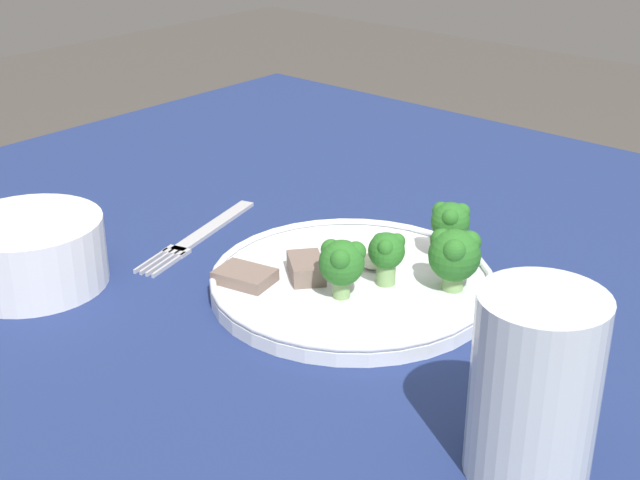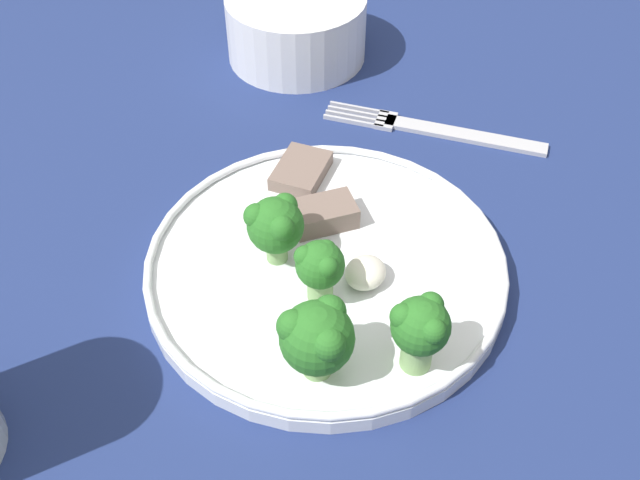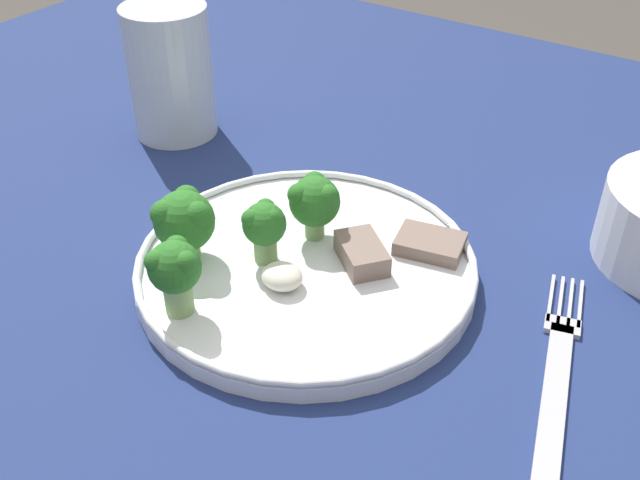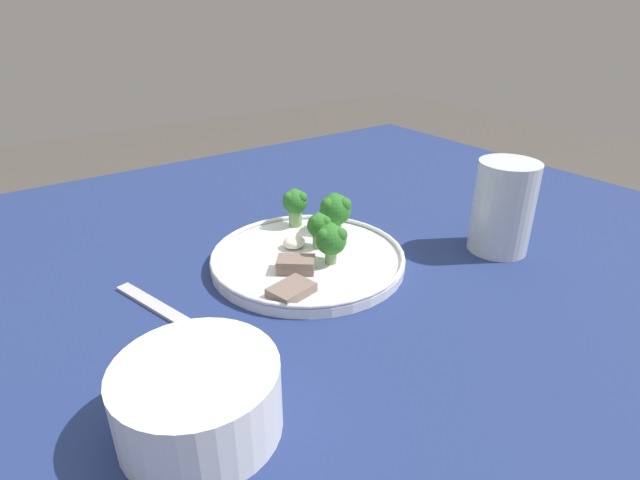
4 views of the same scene
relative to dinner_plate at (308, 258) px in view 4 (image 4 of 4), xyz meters
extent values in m
cube|color=navy|center=(-0.02, 0.01, -0.02)|extent=(1.24, 1.08, 0.03)
cylinder|color=brown|center=(-0.58, -0.47, -0.38)|extent=(0.06, 0.06, 0.69)
cylinder|color=white|center=(0.00, 0.00, 0.00)|extent=(0.25, 0.25, 0.01)
torus|color=white|center=(0.00, 0.00, 0.01)|extent=(0.25, 0.25, 0.01)
cube|color=#B2B2B7|center=(0.20, -0.02, -0.01)|extent=(0.05, 0.14, 0.00)
cube|color=#B2B2B7|center=(0.18, 0.05, -0.01)|extent=(0.03, 0.02, 0.00)
cube|color=#B2B2B7|center=(0.18, 0.08, -0.01)|extent=(0.02, 0.05, 0.00)
cube|color=#B2B2B7|center=(0.17, 0.08, -0.01)|extent=(0.02, 0.05, 0.00)
cube|color=#B2B2B7|center=(0.17, 0.08, -0.01)|extent=(0.02, 0.05, 0.00)
cube|color=#B2B2B7|center=(0.16, 0.07, -0.01)|extent=(0.02, 0.05, 0.00)
cylinder|color=white|center=(0.23, 0.18, 0.02)|extent=(0.13, 0.13, 0.06)
cylinder|color=silver|center=(0.23, 0.18, 0.02)|extent=(0.11, 0.11, 0.05)
cylinder|color=silver|center=(-0.24, 0.12, 0.05)|extent=(0.08, 0.08, 0.12)
cylinder|color=silver|center=(-0.24, 0.12, 0.03)|extent=(0.07, 0.07, 0.07)
cylinder|color=#7FA866|center=(-0.01, 0.03, 0.01)|extent=(0.01, 0.01, 0.02)
sphere|color=#286B23|center=(-0.01, 0.03, 0.04)|extent=(0.04, 0.04, 0.04)
sphere|color=#286B23|center=(0.00, 0.03, 0.04)|extent=(0.02, 0.02, 0.02)
sphere|color=#286B23|center=(-0.02, 0.04, 0.04)|extent=(0.02, 0.02, 0.02)
sphere|color=#286B23|center=(-0.02, 0.02, 0.04)|extent=(0.02, 0.02, 0.02)
cylinder|color=#7FA866|center=(-0.04, -0.09, 0.02)|extent=(0.02, 0.02, 0.02)
sphere|color=#286B23|center=(-0.04, -0.09, 0.04)|extent=(0.04, 0.04, 0.04)
sphere|color=#286B23|center=(-0.03, -0.09, 0.05)|extent=(0.02, 0.02, 0.02)
sphere|color=#286B23|center=(-0.05, -0.08, 0.05)|extent=(0.02, 0.02, 0.02)
sphere|color=#286B23|center=(-0.05, -0.10, 0.05)|extent=(0.02, 0.02, 0.02)
cylinder|color=#7FA866|center=(-0.03, -0.01, 0.01)|extent=(0.02, 0.02, 0.02)
sphere|color=#286B23|center=(-0.03, -0.01, 0.03)|extent=(0.03, 0.03, 0.03)
sphere|color=#286B23|center=(-0.02, -0.01, 0.04)|extent=(0.01, 0.01, 0.01)
sphere|color=#286B23|center=(-0.03, 0.00, 0.04)|extent=(0.01, 0.01, 0.01)
sphere|color=#286B23|center=(-0.03, -0.02, 0.04)|extent=(0.01, 0.01, 0.01)
cylinder|color=#7FA866|center=(-0.08, -0.04, 0.01)|extent=(0.02, 0.02, 0.02)
sphere|color=#286B23|center=(-0.08, -0.04, 0.04)|extent=(0.04, 0.04, 0.04)
sphere|color=#286B23|center=(-0.06, -0.04, 0.05)|extent=(0.02, 0.02, 0.02)
sphere|color=#286B23|center=(-0.08, -0.03, 0.05)|extent=(0.02, 0.02, 0.02)
sphere|color=#286B23|center=(-0.08, -0.05, 0.05)|extent=(0.02, 0.02, 0.02)
cube|color=#756056|center=(0.07, 0.07, 0.01)|extent=(0.06, 0.05, 0.01)
cube|color=#756056|center=(0.03, 0.02, 0.01)|extent=(0.05, 0.05, 0.02)
ellipsoid|color=silver|center=(0.00, -0.03, 0.01)|extent=(0.03, 0.03, 0.02)
camera|label=1|loc=(-0.44, 0.55, 0.36)|focal=50.00mm
camera|label=2|loc=(-0.30, -0.19, 0.39)|focal=42.00mm
camera|label=3|loc=(0.25, -0.35, 0.34)|focal=42.00mm
camera|label=4|loc=(0.32, 0.47, 0.30)|focal=28.00mm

